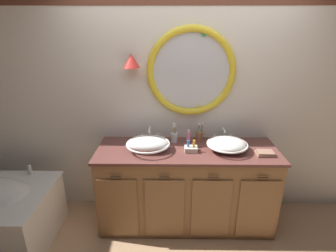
{
  "coord_description": "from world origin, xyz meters",
  "views": [
    {
      "loc": [
        -0.16,
        -2.22,
        2.09
      ],
      "look_at": [
        -0.19,
        0.25,
        1.15
      ],
      "focal_mm": 28.07,
      "sensor_mm": 36.0,
      "label": 1
    }
  ],
  "objects_px": {
    "sink_basin_right": "(227,144)",
    "soap_dispenser": "(188,137)",
    "toothbrush_holder_right": "(199,135)",
    "folded_hand_towel": "(265,153)",
    "toiletry_basket": "(191,149)",
    "toothbrush_holder_left": "(174,137)",
    "sink_basin_left": "(148,144)"
  },
  "relations": [
    {
      "from": "folded_hand_towel",
      "to": "toothbrush_holder_right",
      "type": "bearing_deg",
      "value": 150.96
    },
    {
      "from": "toiletry_basket",
      "to": "folded_hand_towel",
      "type": "bearing_deg",
      "value": -5.36
    },
    {
      "from": "toothbrush_holder_left",
      "to": "soap_dispenser",
      "type": "distance_m",
      "value": 0.15
    },
    {
      "from": "sink_basin_right",
      "to": "toothbrush_holder_right",
      "type": "distance_m",
      "value": 0.36
    },
    {
      "from": "sink_basin_left",
      "to": "toothbrush_holder_right",
      "type": "bearing_deg",
      "value": 24.27
    },
    {
      "from": "sink_basin_right",
      "to": "soap_dispenser",
      "type": "bearing_deg",
      "value": 154.09
    },
    {
      "from": "folded_hand_towel",
      "to": "toothbrush_holder_left",
      "type": "bearing_deg",
      "value": 161.68
    },
    {
      "from": "soap_dispenser",
      "to": "sink_basin_left",
      "type": "bearing_deg",
      "value": -156.13
    },
    {
      "from": "sink_basin_right",
      "to": "soap_dispenser",
      "type": "relative_size",
      "value": 2.67
    },
    {
      "from": "toiletry_basket",
      "to": "sink_basin_right",
      "type": "bearing_deg",
      "value": 4.33
    },
    {
      "from": "folded_hand_towel",
      "to": "soap_dispenser",
      "type": "bearing_deg",
      "value": 159.13
    },
    {
      "from": "sink_basin_right",
      "to": "folded_hand_towel",
      "type": "bearing_deg",
      "value": -15.05
    },
    {
      "from": "toothbrush_holder_left",
      "to": "sink_basin_left",
      "type": "bearing_deg",
      "value": -143.28
    },
    {
      "from": "sink_basin_left",
      "to": "toiletry_basket",
      "type": "relative_size",
      "value": 3.5
    },
    {
      "from": "toothbrush_holder_left",
      "to": "folded_hand_towel",
      "type": "xyz_separation_m",
      "value": [
        0.89,
        -0.3,
        -0.04
      ]
    },
    {
      "from": "soap_dispenser",
      "to": "toiletry_basket",
      "type": "xyz_separation_m",
      "value": [
        0.01,
        -0.21,
        -0.04
      ]
    },
    {
      "from": "folded_hand_towel",
      "to": "toiletry_basket",
      "type": "xyz_separation_m",
      "value": [
        -0.73,
        0.07,
        0.01
      ]
    },
    {
      "from": "toothbrush_holder_right",
      "to": "folded_hand_towel",
      "type": "height_order",
      "value": "toothbrush_holder_right"
    },
    {
      "from": "toothbrush_holder_right",
      "to": "soap_dispenser",
      "type": "bearing_deg",
      "value": -154.39
    },
    {
      "from": "sink_basin_right",
      "to": "toothbrush_holder_left",
      "type": "height_order",
      "value": "toothbrush_holder_left"
    },
    {
      "from": "sink_basin_right",
      "to": "toiletry_basket",
      "type": "distance_m",
      "value": 0.37
    },
    {
      "from": "sink_basin_right",
      "to": "folded_hand_towel",
      "type": "height_order",
      "value": "sink_basin_right"
    },
    {
      "from": "toothbrush_holder_right",
      "to": "soap_dispenser",
      "type": "xyz_separation_m",
      "value": [
        -0.12,
        -0.06,
        0.01
      ]
    },
    {
      "from": "toiletry_basket",
      "to": "sink_basin_left",
      "type": "bearing_deg",
      "value": 176.33
    },
    {
      "from": "toothbrush_holder_right",
      "to": "folded_hand_towel",
      "type": "bearing_deg",
      "value": -29.04
    },
    {
      "from": "folded_hand_towel",
      "to": "sink_basin_left",
      "type": "bearing_deg",
      "value": 175.27
    },
    {
      "from": "toothbrush_holder_right",
      "to": "sink_basin_right",
      "type": "bearing_deg",
      "value": -43.53
    },
    {
      "from": "sink_basin_left",
      "to": "sink_basin_right",
      "type": "relative_size",
      "value": 1.07
    },
    {
      "from": "sink_basin_right",
      "to": "soap_dispenser",
      "type": "xyz_separation_m",
      "value": [
        -0.38,
        0.19,
        0.0
      ]
    },
    {
      "from": "toothbrush_holder_right",
      "to": "soap_dispenser",
      "type": "distance_m",
      "value": 0.14
    },
    {
      "from": "sink_basin_left",
      "to": "toothbrush_holder_right",
      "type": "xyz_separation_m",
      "value": [
        0.55,
        0.25,
        -0.01
      ]
    },
    {
      "from": "sink_basin_right",
      "to": "toiletry_basket",
      "type": "height_order",
      "value": "sink_basin_right"
    }
  ]
}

